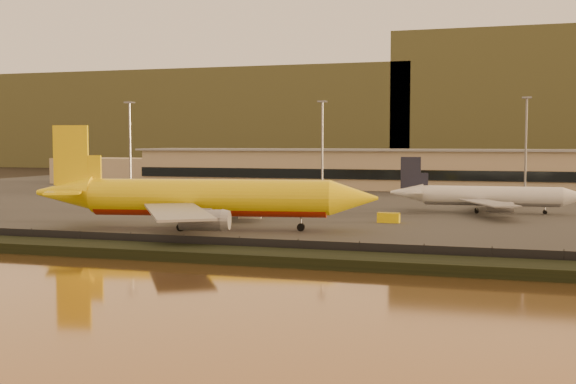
# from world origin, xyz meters

# --- Properties ---
(ground) EXTENTS (900.00, 900.00, 0.00)m
(ground) POSITION_xyz_m (0.00, 0.00, 0.00)
(ground) COLOR black
(ground) RESTS_ON ground
(embankment) EXTENTS (320.00, 7.00, 1.40)m
(embankment) POSITION_xyz_m (0.00, -17.00, 0.70)
(embankment) COLOR black
(embankment) RESTS_ON ground
(tarmac) EXTENTS (320.00, 220.00, 0.20)m
(tarmac) POSITION_xyz_m (0.00, 95.00, 0.10)
(tarmac) COLOR #2D2D2D
(tarmac) RESTS_ON ground
(perimeter_fence) EXTENTS (300.00, 0.05, 2.20)m
(perimeter_fence) POSITION_xyz_m (0.00, -13.00, 1.30)
(perimeter_fence) COLOR black
(perimeter_fence) RESTS_ON tarmac
(terminal_building) EXTENTS (202.00, 25.00, 12.60)m
(terminal_building) POSITION_xyz_m (-14.52, 125.55, 6.25)
(terminal_building) COLOR tan
(terminal_building) RESTS_ON tarmac
(apron_light_masts) EXTENTS (152.20, 12.20, 25.40)m
(apron_light_masts) POSITION_xyz_m (15.00, 75.00, 15.70)
(apron_light_masts) COLOR slate
(apron_light_masts) RESTS_ON tarmac
(distant_hills) EXTENTS (470.00, 160.00, 70.00)m
(distant_hills) POSITION_xyz_m (-20.74, 340.00, 31.39)
(distant_hills) COLOR brown
(distant_hills) RESTS_ON ground
(dhl_cargo_jet) EXTENTS (58.98, 57.10, 17.65)m
(dhl_cargo_jet) POSITION_xyz_m (-13.43, 10.66, 5.47)
(dhl_cargo_jet) COLOR yellow
(dhl_cargo_jet) RESTS_ON tarmac
(white_narrowbody_jet) EXTENTS (40.40, 39.45, 11.62)m
(white_narrowbody_jet) POSITION_xyz_m (32.01, 54.08, 3.67)
(white_narrowbody_jet) COLOR silver
(white_narrowbody_jet) RESTS_ON tarmac
(gse_vehicle_yellow) EXTENTS (4.05, 1.89, 1.81)m
(gse_vehicle_yellow) POSITION_xyz_m (15.02, 30.12, 1.10)
(gse_vehicle_yellow) COLOR yellow
(gse_vehicle_yellow) RESTS_ON tarmac
(gse_vehicle_white) EXTENTS (4.69, 2.86, 1.97)m
(gse_vehicle_white) POSITION_xyz_m (-11.82, 29.62, 1.18)
(gse_vehicle_white) COLOR silver
(gse_vehicle_white) RESTS_ON tarmac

